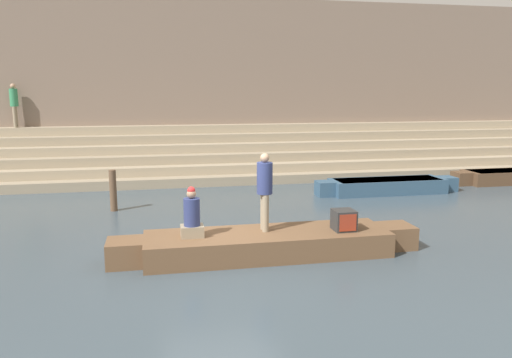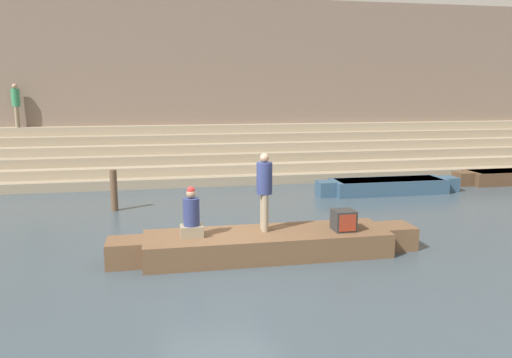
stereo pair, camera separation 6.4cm
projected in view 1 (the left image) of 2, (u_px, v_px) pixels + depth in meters
ground_plane at (221, 256)px, 10.26m from camera, size 120.00×120.00×0.00m
ghat_steps at (189, 159)px, 19.40m from camera, size 36.00×3.39×1.97m
back_wall at (184, 87)px, 20.67m from camera, size 34.20×1.28×7.03m
rowboat_main at (267, 243)px, 10.28m from camera, size 6.41×1.49×0.49m
person_standing at (265, 186)px, 10.21m from camera, size 0.32×0.32×1.61m
person_rowing at (192, 217)px, 9.86m from camera, size 0.45×0.36×1.02m
tv_set at (344, 220)px, 10.36m from camera, size 0.44×0.47×0.43m
moored_boat_shore at (387, 186)px, 16.49m from camera, size 4.87×1.10×0.47m
mooring_post at (113, 191)px, 14.01m from camera, size 0.20×0.20×1.17m
person_on_steps at (14, 102)px, 18.67m from camera, size 0.29×0.29×1.64m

